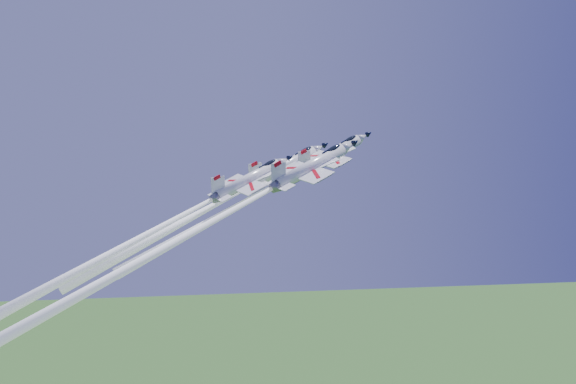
{
  "coord_description": "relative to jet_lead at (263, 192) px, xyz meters",
  "views": [
    {
      "loc": [
        -11.8,
        -93.85,
        109.93
      ],
      "look_at": [
        0.0,
        0.0,
        98.96
      ],
      "focal_mm": 40.0,
      "sensor_mm": 36.0,
      "label": 1
    }
  ],
  "objects": [
    {
      "name": "jet_lead",
      "position": [
        0.0,
        0.0,
        0.0
      ],
      "size": [
        31.1,
        16.95,
        28.64
      ],
      "rotation": [
        0.41,
        0.11,
        -1.12
      ],
      "color": "silver"
    },
    {
      "name": "jet_left",
      "position": [
        -6.97,
        2.16,
        -2.0
      ],
      "size": [
        32.15,
        17.53,
        29.05
      ],
      "rotation": [
        0.41,
        0.11,
        -1.12
      ],
      "color": "silver"
    },
    {
      "name": "jet_right",
      "position": [
        -11.76,
        -10.25,
        -4.83
      ],
      "size": [
        43.05,
        23.4,
        45.74
      ],
      "rotation": [
        0.41,
        0.11,
        -1.12
      ],
      "color": "silver"
    },
    {
      "name": "jet_slot",
      "position": [
        -14.77,
        -5.66,
        -4.08
      ],
      "size": [
        33.27,
        18.11,
        32.53
      ],
      "rotation": [
        0.41,
        0.11,
        -1.12
      ],
      "color": "silver"
    }
  ]
}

